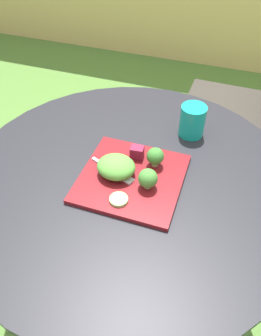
% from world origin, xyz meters
% --- Properties ---
extents(ground_plane, '(12.00, 12.00, 0.00)m').
position_xyz_m(ground_plane, '(0.00, 0.00, 0.00)').
color(ground_plane, '#4C7533').
extents(patio_table, '(1.00, 1.00, 0.71)m').
position_xyz_m(patio_table, '(0.00, 0.00, 0.48)').
color(patio_table, black).
rests_on(patio_table, ground_plane).
extents(patio_chair, '(0.45, 0.45, 0.90)m').
position_xyz_m(patio_chair, '(0.32, 0.86, 0.53)').
color(patio_chair, '#332D28').
rests_on(patio_chair, ground_plane).
extents(salad_plate, '(0.29, 0.29, 0.01)m').
position_xyz_m(salad_plate, '(0.01, -0.01, 0.72)').
color(salad_plate, maroon).
rests_on(salad_plate, patio_table).
extents(drinking_glass, '(0.08, 0.08, 0.11)m').
position_xyz_m(drinking_glass, '(0.13, 0.25, 0.76)').
color(drinking_glass, '#149989').
rests_on(drinking_glass, patio_table).
extents(fork, '(0.15, 0.07, 0.00)m').
position_xyz_m(fork, '(-0.04, -0.01, 0.73)').
color(fork, silver).
rests_on(fork, salad_plate).
extents(lettuce_mound, '(0.11, 0.10, 0.06)m').
position_xyz_m(lettuce_mound, '(-0.03, -0.02, 0.75)').
color(lettuce_mound, '#519338').
rests_on(lettuce_mound, salad_plate).
extents(broccoli_floret_0, '(0.05, 0.05, 0.06)m').
position_xyz_m(broccoli_floret_0, '(0.06, 0.05, 0.76)').
color(broccoli_floret_0, '#99B770').
rests_on(broccoli_floret_0, salad_plate).
extents(broccoli_floret_1, '(0.05, 0.05, 0.06)m').
position_xyz_m(broccoli_floret_1, '(0.07, -0.04, 0.76)').
color(broccoli_floret_1, '#99B770').
rests_on(broccoli_floret_1, salad_plate).
extents(cucumber_slice_0, '(0.05, 0.05, 0.01)m').
position_xyz_m(cucumber_slice_0, '(0.01, -0.11, 0.73)').
color(cucumber_slice_0, '#8EB766').
rests_on(cucumber_slice_0, salad_plate).
extents(beet_chunk_0, '(0.04, 0.03, 0.04)m').
position_xyz_m(beet_chunk_0, '(0.00, 0.07, 0.74)').
color(beet_chunk_0, maroon).
rests_on(beet_chunk_0, salad_plate).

